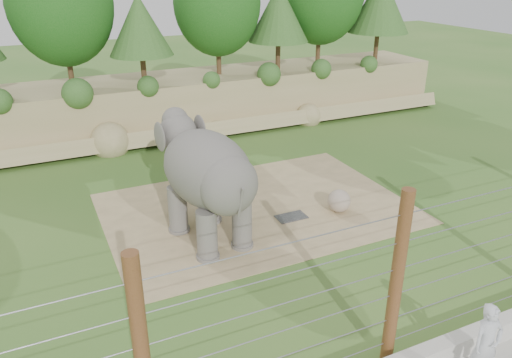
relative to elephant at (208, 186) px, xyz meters
name	(u,v)px	position (x,y,z in m)	size (l,w,h in m)	color
ground	(285,255)	(1.64, -1.81, -1.77)	(90.00, 90.00, 0.00)	#396A26
back_embankment	(171,48)	(2.22, 10.87, 2.20)	(30.00, 5.52, 8.77)	#998C5B
dirt_patch	(257,208)	(2.14, 1.19, -1.76)	(10.00, 7.00, 0.02)	#96825A
drain_grate	(291,217)	(2.88, 0.12, -1.73)	(1.00, 0.60, 0.03)	#262628
elephant	(208,186)	(0.00, 0.00, 0.00)	(1.87, 4.37, 3.54)	#615D56
stone_ball	(339,201)	(4.52, -0.17, -1.36)	(0.77, 0.77, 0.77)	gray
barrier_fence	(396,282)	(1.64, -6.31, 0.23)	(20.26, 0.26, 4.00)	#543114
zookeeper	(486,343)	(3.03, -7.50, -0.88)	(0.64, 0.42, 1.77)	#A8ABB1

